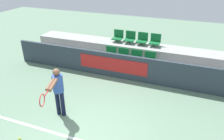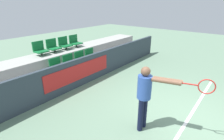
# 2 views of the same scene
# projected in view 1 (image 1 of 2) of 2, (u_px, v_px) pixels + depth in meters

# --- Properties ---
(barrier_wall) EXTENTS (10.14, 0.14, 1.05)m
(barrier_wall) POSITION_uv_depth(u_px,v_px,m) (124.00, 67.00, 8.84)
(barrier_wall) COLOR #2D3842
(barrier_wall) RESTS_ON ground
(bleacher_tier_front) EXTENTS (9.74, 1.01, 0.48)m
(bleacher_tier_front) POSITION_uv_depth(u_px,v_px,m) (128.00, 67.00, 9.45)
(bleacher_tier_front) COLOR #9E9E99
(bleacher_tier_front) RESTS_ON ground
(bleacher_tier_middle) EXTENTS (9.74, 1.01, 0.96)m
(bleacher_tier_middle) POSITION_uv_depth(u_px,v_px,m) (135.00, 54.00, 10.19)
(bleacher_tier_middle) COLOR #9E9E99
(bleacher_tier_middle) RESTS_ON ground
(stadium_chair_0) EXTENTS (0.46, 0.42, 0.53)m
(stadium_chair_0) POSITION_uv_depth(u_px,v_px,m) (110.00, 54.00, 9.62)
(stadium_chair_0) COLOR #333333
(stadium_chair_0) RESTS_ON bleacher_tier_front
(stadium_chair_1) EXTENTS (0.46, 0.42, 0.53)m
(stadium_chair_1) POSITION_uv_depth(u_px,v_px,m) (123.00, 55.00, 9.44)
(stadium_chair_1) COLOR #333333
(stadium_chair_1) RESTS_ON bleacher_tier_front
(stadium_chair_2) EXTENTS (0.46, 0.42, 0.53)m
(stadium_chair_2) POSITION_uv_depth(u_px,v_px,m) (136.00, 57.00, 9.25)
(stadium_chair_2) COLOR #333333
(stadium_chair_2) RESTS_ON bleacher_tier_front
(stadium_chair_3) EXTENTS (0.46, 0.42, 0.53)m
(stadium_chair_3) POSITION_uv_depth(u_px,v_px,m) (149.00, 59.00, 9.07)
(stadium_chair_3) COLOR #333333
(stadium_chair_3) RESTS_ON bleacher_tier_front
(stadium_chair_4) EXTENTS (0.46, 0.42, 0.53)m
(stadium_chair_4) POSITION_uv_depth(u_px,v_px,m) (118.00, 37.00, 10.25)
(stadium_chair_4) COLOR #333333
(stadium_chair_4) RESTS_ON bleacher_tier_middle
(stadium_chair_5) EXTENTS (0.46, 0.42, 0.53)m
(stadium_chair_5) POSITION_uv_depth(u_px,v_px,m) (130.00, 38.00, 10.07)
(stadium_chair_5) COLOR #333333
(stadium_chair_5) RESTS_ON bleacher_tier_middle
(stadium_chair_6) EXTENTS (0.46, 0.42, 0.53)m
(stadium_chair_6) POSITION_uv_depth(u_px,v_px,m) (142.00, 39.00, 9.88)
(stadium_chair_6) COLOR #333333
(stadium_chair_6) RESTS_ON bleacher_tier_middle
(stadium_chair_7) EXTENTS (0.46, 0.42, 0.53)m
(stadium_chair_7) POSITION_uv_depth(u_px,v_px,m) (155.00, 41.00, 9.70)
(stadium_chair_7) COLOR #333333
(stadium_chair_7) RESTS_ON bleacher_tier_middle
(tennis_player) EXTENTS (0.57, 1.48, 1.61)m
(tennis_player) POSITION_uv_depth(u_px,v_px,m) (58.00, 88.00, 6.44)
(tennis_player) COLOR black
(tennis_player) RESTS_ON ground
(tennis_ball) EXTENTS (0.07, 0.07, 0.07)m
(tennis_ball) POSITION_uv_depth(u_px,v_px,m) (19.00, 138.00, 5.95)
(tennis_ball) COLOR #CCDB33
(tennis_ball) RESTS_ON ground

